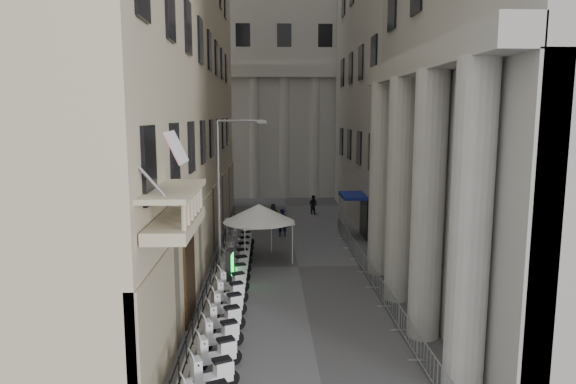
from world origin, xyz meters
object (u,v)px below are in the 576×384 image
pedestrian_a (282,223)px  pedestrian_b (313,205)px  security_tent (271,215)px  info_kiosk (230,268)px  street_lamp (225,184)px

pedestrian_a → pedestrian_b: 8.53m
security_tent → info_kiosk: bearing=-117.7°
info_kiosk → pedestrian_a: size_ratio=0.94×
pedestrian_a → street_lamp: bearing=73.3°
street_lamp → pedestrian_a: bearing=78.7°
info_kiosk → pedestrian_a: pedestrian_a is taller
street_lamp → pedestrian_a: size_ratio=4.13×
security_tent → pedestrian_b: security_tent is taller
street_lamp → pedestrian_a: 9.76m
security_tent → street_lamp: (-2.42, -2.01, 2.06)m
street_lamp → pedestrian_b: bearing=79.4°
pedestrian_b → pedestrian_a: bearing=109.3°
street_lamp → pedestrian_b: street_lamp is taller
info_kiosk → pedestrian_b: size_ratio=1.14×
security_tent → pedestrian_b: 14.99m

